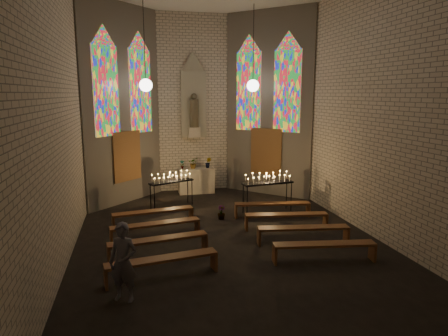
% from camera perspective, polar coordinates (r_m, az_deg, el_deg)
% --- Properties ---
extents(floor, '(12.00, 12.00, 0.00)m').
position_cam_1_polar(floor, '(10.99, 0.56, -10.32)').
color(floor, black).
rests_on(floor, ground).
extents(room, '(8.22, 12.43, 7.00)m').
position_cam_1_polar(room, '(13.57, -2.77, 9.71)').
color(room, beige).
rests_on(room, ground).
extents(altar, '(1.40, 0.60, 1.00)m').
position_cam_1_polar(altar, '(15.99, -3.98, -1.79)').
color(altar, beige).
rests_on(altar, ground).
extents(flower_vase_left, '(0.18, 0.13, 0.34)m').
position_cam_1_polar(flower_vase_left, '(15.81, -6.00, 0.51)').
color(flower_vase_left, '#4C723F').
rests_on(flower_vase_left, altar).
extents(flower_vase_center, '(0.45, 0.41, 0.44)m').
position_cam_1_polar(flower_vase_center, '(15.80, -4.38, 0.71)').
color(flower_vase_center, '#4C723F').
rests_on(flower_vase_center, altar).
extents(flower_vase_right, '(0.29, 0.26, 0.43)m').
position_cam_1_polar(flower_vase_right, '(15.89, -2.27, 0.78)').
color(flower_vase_right, '#4C723F').
rests_on(flower_vase_right, altar).
extents(aisle_flower_pot, '(0.28, 0.28, 0.44)m').
position_cam_1_polar(aisle_flower_pot, '(12.69, -0.39, -6.37)').
color(aisle_flower_pot, '#4C723F').
rests_on(aisle_flower_pot, ground).
extents(votive_stand_left, '(1.60, 0.98, 1.16)m').
position_cam_1_polar(votive_stand_left, '(13.95, -7.53, -1.60)').
color(votive_stand_left, black).
rests_on(votive_stand_left, ground).
extents(votive_stand_right, '(1.77, 0.64, 1.27)m').
position_cam_1_polar(votive_stand_right, '(13.30, 6.27, -1.74)').
color(votive_stand_right, black).
rests_on(votive_stand_right, ground).
extents(pew_left_0, '(2.44, 0.70, 0.46)m').
position_cam_1_polar(pew_left_0, '(12.27, -10.06, -6.37)').
color(pew_left_0, brown).
rests_on(pew_left_0, ground).
extents(pew_right_0, '(2.44, 0.70, 0.46)m').
position_cam_1_polar(pew_right_0, '(12.98, 6.93, -5.32)').
color(pew_right_0, brown).
rests_on(pew_right_0, ground).
extents(pew_left_1, '(2.44, 0.70, 0.46)m').
position_cam_1_polar(pew_left_1, '(11.12, -9.73, -8.14)').
color(pew_left_1, brown).
rests_on(pew_left_1, ground).
extents(pew_right_1, '(2.44, 0.70, 0.46)m').
position_cam_1_polar(pew_right_1, '(11.91, 8.89, -6.85)').
color(pew_right_1, brown).
rests_on(pew_right_1, ground).
extents(pew_left_2, '(2.44, 0.70, 0.46)m').
position_cam_1_polar(pew_left_2, '(9.99, -9.33, -10.32)').
color(pew_left_2, brown).
rests_on(pew_left_2, ground).
extents(pew_right_2, '(2.44, 0.70, 0.46)m').
position_cam_1_polar(pew_right_2, '(10.86, 11.25, -8.66)').
color(pew_right_2, brown).
rests_on(pew_right_2, ground).
extents(pew_left_3, '(2.44, 0.70, 0.46)m').
position_cam_1_polar(pew_left_3, '(8.88, -8.81, -13.05)').
color(pew_left_3, brown).
rests_on(pew_left_3, ground).
extents(pew_right_3, '(2.44, 0.70, 0.46)m').
position_cam_1_polar(pew_right_3, '(9.85, 14.14, -10.83)').
color(pew_right_3, brown).
rests_on(pew_right_3, ground).
extents(visitor, '(0.67, 0.57, 1.55)m').
position_cam_1_polar(visitor, '(8.01, -14.18, -12.91)').
color(visitor, '#53515B').
rests_on(visitor, ground).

